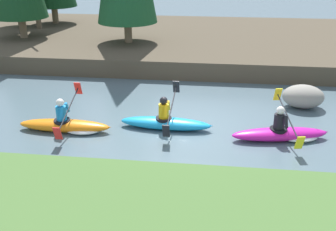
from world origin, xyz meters
TOP-DOWN VIEW (x-y plane):
  - ground_plane at (0.00, 0.00)m, footprint 90.00×90.00m
  - riverbank_far at (0.00, 9.95)m, footprint 44.00×11.32m
  - kayaker_lead at (2.80, -0.56)m, footprint 2.79×2.06m
  - kayaker_middle at (-0.55, -0.25)m, footprint 2.78×2.07m
  - kayaker_trailing at (-3.38, -0.76)m, footprint 2.77×2.06m
  - boulder_midstream at (3.79, 1.99)m, footprint 1.36×1.07m

SIDE VIEW (x-z plane):
  - ground_plane at x=0.00m, z-range 0.00..0.00m
  - kayaker_lead at x=2.80m, z-range -0.40..0.80m
  - kayaker_trailing at x=-3.38m, z-range -0.40..0.80m
  - kayaker_middle at x=-0.55m, z-range -0.38..0.82m
  - riverbank_far at x=0.00m, z-range 0.00..0.76m
  - boulder_midstream at x=3.79m, z-range 0.00..0.77m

